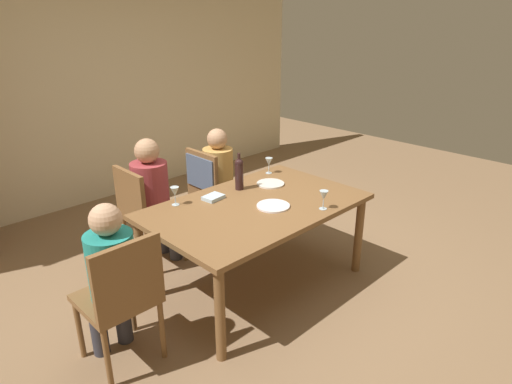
{
  "coord_description": "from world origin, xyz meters",
  "views": [
    {
      "loc": [
        -2.25,
        -2.28,
        2.11
      ],
      "look_at": [
        0.0,
        0.0,
        0.83
      ],
      "focal_mm": 31.2,
      "sensor_mm": 36.0,
      "label": 1
    }
  ],
  "objects_px": {
    "wine_bottle_tall_green": "(239,173)",
    "wine_glass_centre": "(175,192)",
    "dining_table": "(256,213)",
    "chair_left_end": "(122,294)",
    "person_woman_host": "(111,272)",
    "dinner_plate_guest_left": "(271,184)",
    "chair_far_right": "(209,183)",
    "wine_glass_near_left": "(269,162)",
    "handbag": "(187,237)",
    "person_man_guest": "(153,193)",
    "wine_glass_near_right": "(324,196)",
    "person_man_bearded": "(220,174)",
    "dinner_plate_host": "(273,206)",
    "chair_far_left": "(144,210)"
  },
  "relations": [
    {
      "from": "wine_glass_near_right",
      "to": "dinner_plate_guest_left",
      "type": "height_order",
      "value": "wine_glass_near_right"
    },
    {
      "from": "person_man_bearded",
      "to": "dining_table",
      "type": "bearing_deg",
      "value": -23.97
    },
    {
      "from": "person_woman_host",
      "to": "person_man_bearded",
      "type": "bearing_deg",
      "value": 28.59
    },
    {
      "from": "person_man_guest",
      "to": "wine_glass_near_left",
      "type": "xyz_separation_m",
      "value": [
        0.95,
        -0.48,
        0.17
      ]
    },
    {
      "from": "handbag",
      "to": "dining_table",
      "type": "bearing_deg",
      "value": -87.97
    },
    {
      "from": "chair_far_right",
      "to": "wine_glass_near_left",
      "type": "bearing_deg",
      "value": 34.74
    },
    {
      "from": "chair_far_left",
      "to": "dinner_plate_host",
      "type": "relative_size",
      "value": 3.58
    },
    {
      "from": "handbag",
      "to": "person_man_guest",
      "type": "bearing_deg",
      "value": -180.0
    },
    {
      "from": "person_man_guest",
      "to": "wine_glass_centre",
      "type": "relative_size",
      "value": 7.75
    },
    {
      "from": "wine_bottle_tall_green",
      "to": "chair_far_right",
      "type": "bearing_deg",
      "value": 76.9
    },
    {
      "from": "dining_table",
      "to": "person_man_guest",
      "type": "height_order",
      "value": "person_man_guest"
    },
    {
      "from": "chair_left_end",
      "to": "wine_glass_centre",
      "type": "height_order",
      "value": "chair_left_end"
    },
    {
      "from": "person_man_guest",
      "to": "wine_glass_near_right",
      "type": "height_order",
      "value": "person_man_guest"
    },
    {
      "from": "person_man_guest",
      "to": "handbag",
      "type": "distance_m",
      "value": 0.64
    },
    {
      "from": "person_man_guest",
      "to": "wine_glass_near_right",
      "type": "bearing_deg",
      "value": 25.84
    },
    {
      "from": "chair_left_end",
      "to": "chair_far_right",
      "type": "xyz_separation_m",
      "value": [
        1.49,
        1.01,
        0.06
      ]
    },
    {
      "from": "dinner_plate_host",
      "to": "wine_glass_centre",
      "type": "bearing_deg",
      "value": 132.75
    },
    {
      "from": "wine_glass_near_left",
      "to": "dinner_plate_guest_left",
      "type": "height_order",
      "value": "wine_glass_near_left"
    },
    {
      "from": "chair_left_end",
      "to": "person_man_guest",
      "type": "xyz_separation_m",
      "value": [
        0.87,
        1.01,
        0.13
      ]
    },
    {
      "from": "dining_table",
      "to": "person_woman_host",
      "type": "distance_m",
      "value": 1.23
    },
    {
      "from": "person_man_bearded",
      "to": "wine_glass_centre",
      "type": "height_order",
      "value": "person_man_bearded"
    },
    {
      "from": "chair_left_end",
      "to": "wine_glass_near_left",
      "type": "height_order",
      "value": "chair_left_end"
    },
    {
      "from": "handbag",
      "to": "person_man_bearded",
      "type": "bearing_deg",
      "value": -0.0
    },
    {
      "from": "wine_bottle_tall_green",
      "to": "wine_glass_near_left",
      "type": "bearing_deg",
      "value": 13.02
    },
    {
      "from": "person_man_guest",
      "to": "dinner_plate_guest_left",
      "type": "height_order",
      "value": "person_man_guest"
    },
    {
      "from": "chair_far_right",
      "to": "person_man_bearded",
      "type": "distance_m",
      "value": 0.16
    },
    {
      "from": "person_woman_host",
      "to": "dinner_plate_guest_left",
      "type": "xyz_separation_m",
      "value": [
        1.62,
        0.19,
        0.1
      ]
    },
    {
      "from": "chair_far_right",
      "to": "wine_glass_near_left",
      "type": "distance_m",
      "value": 0.64
    },
    {
      "from": "wine_glass_near_left",
      "to": "wine_glass_near_right",
      "type": "bearing_deg",
      "value": -109.1
    },
    {
      "from": "person_man_bearded",
      "to": "person_man_guest",
      "type": "height_order",
      "value": "person_man_guest"
    },
    {
      "from": "person_man_guest",
      "to": "wine_bottle_tall_green",
      "type": "relative_size",
      "value": 3.64
    },
    {
      "from": "person_woman_host",
      "to": "wine_glass_near_right",
      "type": "height_order",
      "value": "person_woman_host"
    },
    {
      "from": "dinner_plate_host",
      "to": "chair_left_end",
      "type": "bearing_deg",
      "value": 177.91
    },
    {
      "from": "wine_glass_near_right",
      "to": "wine_bottle_tall_green",
      "type": "bearing_deg",
      "value": 103.12
    },
    {
      "from": "dining_table",
      "to": "chair_far_right",
      "type": "relative_size",
      "value": 1.85
    },
    {
      "from": "chair_left_end",
      "to": "dinner_plate_guest_left",
      "type": "relative_size",
      "value": 3.82
    },
    {
      "from": "dining_table",
      "to": "handbag",
      "type": "distance_m",
      "value": 1.07
    },
    {
      "from": "chair_left_end",
      "to": "wine_bottle_tall_green",
      "type": "distance_m",
      "value": 1.45
    },
    {
      "from": "person_man_bearded",
      "to": "wine_glass_near_left",
      "type": "distance_m",
      "value": 0.55
    },
    {
      "from": "wine_glass_near_right",
      "to": "handbag",
      "type": "xyz_separation_m",
      "value": [
        -0.33,
        1.35,
        -0.73
      ]
    },
    {
      "from": "wine_bottle_tall_green",
      "to": "dinner_plate_host",
      "type": "relative_size",
      "value": 1.24
    },
    {
      "from": "dinner_plate_guest_left",
      "to": "handbag",
      "type": "height_order",
      "value": "dinner_plate_guest_left"
    },
    {
      "from": "dining_table",
      "to": "handbag",
      "type": "relative_size",
      "value": 6.07
    },
    {
      "from": "wine_glass_near_right",
      "to": "wine_glass_centre",
      "type": "bearing_deg",
      "value": 131.58
    },
    {
      "from": "dining_table",
      "to": "chair_left_end",
      "type": "bearing_deg",
      "value": -175.95
    },
    {
      "from": "wine_bottle_tall_green",
      "to": "wine_glass_centre",
      "type": "bearing_deg",
      "value": 170.16
    },
    {
      "from": "wine_glass_centre",
      "to": "dinner_plate_guest_left",
      "type": "bearing_deg",
      "value": -13.67
    },
    {
      "from": "chair_left_end",
      "to": "handbag",
      "type": "relative_size",
      "value": 3.29
    },
    {
      "from": "dining_table",
      "to": "wine_glass_near_right",
      "type": "bearing_deg",
      "value": -55.4
    },
    {
      "from": "dinner_plate_guest_left",
      "to": "person_man_guest",
      "type": "bearing_deg",
      "value": 136.88
    }
  ]
}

